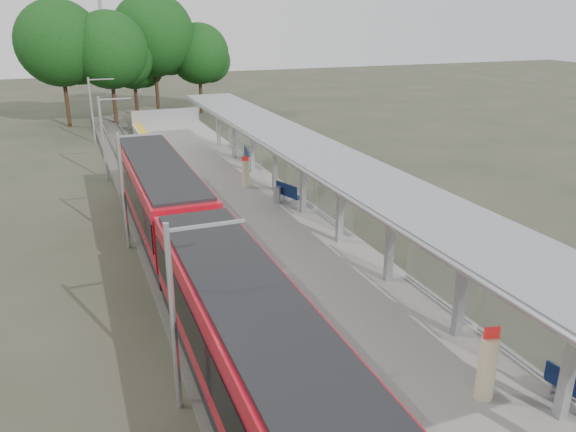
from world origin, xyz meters
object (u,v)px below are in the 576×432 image
(bench_near, at_px, (572,389))
(info_pillar_near, at_px, (487,368))
(bench_far, at_px, (247,153))
(bench_mid, at_px, (289,193))
(train, at_px, (192,247))
(info_pillar_far, at_px, (246,174))
(litter_bin, at_px, (277,195))

(bench_near, relative_size, info_pillar_near, 0.70)
(bench_near, height_order, bench_far, same)
(bench_mid, bearing_deg, train, -152.85)
(train, bearing_deg, info_pillar_near, -62.06)
(train, distance_m, bench_far, 17.35)
(train, xyz_separation_m, info_pillar_near, (5.26, -9.92, -0.17))
(bench_mid, xyz_separation_m, info_pillar_far, (-1.15, 3.62, 0.19))
(bench_mid, height_order, bench_far, bench_mid)
(bench_near, xyz_separation_m, bench_mid, (-0.75, 17.18, 0.09))
(bench_near, bearing_deg, bench_far, 80.57)
(bench_far, height_order, info_pillar_far, info_pillar_far)
(info_pillar_near, height_order, info_pillar_far, info_pillar_near)
(train, relative_size, info_pillar_far, 15.46)
(litter_bin, bearing_deg, info_pillar_far, 102.14)
(litter_bin, bearing_deg, train, -131.39)
(info_pillar_far, height_order, litter_bin, info_pillar_far)
(litter_bin, bearing_deg, bench_mid, -42.36)
(train, xyz_separation_m, bench_near, (7.05, -10.96, -0.56))
(train, bearing_deg, bench_far, 65.77)
(bench_near, bearing_deg, train, 113.47)
(bench_near, relative_size, info_pillar_far, 0.80)
(info_pillar_far, xyz_separation_m, litter_bin, (0.69, -3.21, -0.35))
(bench_near, bearing_deg, info_pillar_far, 85.92)
(litter_bin, bearing_deg, bench_far, 82.11)
(bench_far, distance_m, litter_bin, 9.27)
(train, distance_m, bench_mid, 8.87)
(bench_far, bearing_deg, bench_mid, -84.36)
(info_pillar_far, relative_size, litter_bin, 2.09)
(bench_mid, relative_size, info_pillar_near, 0.83)
(bench_near, relative_size, bench_far, 1.00)
(bench_mid, distance_m, bench_far, 9.63)
(bench_mid, relative_size, info_pillar_far, 0.95)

